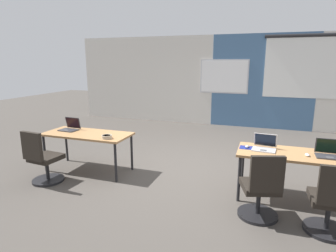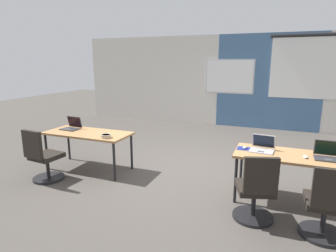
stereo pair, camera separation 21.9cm
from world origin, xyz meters
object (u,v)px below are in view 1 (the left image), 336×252
(desk_near_left, at_px, (88,136))
(desk_near_right, at_px, (295,157))
(chair_near_left_end, at_px, (43,162))
(chair_near_right_end, at_px, (331,206))
(snack_bowl, at_px, (107,137))
(laptop_near_right_end, at_px, (329,153))
(mouse_near_right_inner, at_px, (247,146))
(chair_near_right_inner, at_px, (261,192))
(mouse_near_right_end, at_px, (307,155))
(laptop_near_right_inner, at_px, (264,146))
(laptop_near_left_end, at_px, (70,127))

(desk_near_left, xyz_separation_m, desk_near_right, (3.50, 0.00, 0.00))
(chair_near_left_end, bearing_deg, desk_near_right, -164.18)
(chair_near_right_end, relative_size, snack_bowl, 5.18)
(laptop_near_right_end, xyz_separation_m, mouse_near_right_inner, (-1.09, 0.04, -0.03))
(snack_bowl, bearing_deg, laptop_near_right_end, 3.54)
(chair_near_left_end, bearing_deg, laptop_near_right_end, -165.12)
(desk_near_left, height_order, chair_near_right_inner, chair_near_right_inner)
(mouse_near_right_inner, height_order, snack_bowl, snack_bowl)
(mouse_near_right_end, xyz_separation_m, chair_near_right_end, (0.20, -0.72, -0.36))
(laptop_near_right_inner, bearing_deg, chair_near_right_inner, -85.05)
(laptop_near_left_end, distance_m, chair_near_left_end, 0.92)
(desk_near_left, distance_m, laptop_near_right_inner, 3.07)
(mouse_near_right_inner, bearing_deg, laptop_near_right_inner, -0.46)
(chair_near_right_inner, relative_size, snack_bowl, 5.18)
(laptop_near_right_end, bearing_deg, mouse_near_right_end, -163.68)
(laptop_near_right_end, bearing_deg, desk_near_right, -179.16)
(mouse_near_right_end, xyz_separation_m, mouse_near_right_inner, (-0.82, 0.12, 0.00))
(laptop_near_left_end, bearing_deg, desk_near_left, -8.19)
(desk_near_right, xyz_separation_m, chair_near_left_end, (-3.88, -0.73, -0.28))
(chair_near_right_inner, bearing_deg, laptop_near_left_end, -30.07)
(chair_near_right_end, xyz_separation_m, mouse_near_right_inner, (-1.02, 0.84, 0.36))
(laptop_near_left_end, relative_size, laptop_near_right_end, 1.05)
(mouse_near_right_end, relative_size, laptop_near_right_inner, 0.30)
(desk_near_left, height_order, mouse_near_right_end, mouse_near_right_end)
(desk_near_left, height_order, chair_near_left_end, chair_near_left_end)
(laptop_near_right_end, relative_size, mouse_near_right_inner, 3.11)
(laptop_near_left_end, xyz_separation_m, mouse_near_right_inner, (3.27, -0.05, -0.03))
(desk_near_left, bearing_deg, chair_near_left_end, -117.68)
(laptop_near_left_end, relative_size, chair_near_right_end, 0.38)
(chair_near_left_end, distance_m, snack_bowl, 1.12)
(chair_near_left_end, relative_size, mouse_near_right_inner, 8.65)
(chair_near_left_end, bearing_deg, mouse_near_right_end, -165.57)
(desk_near_right, xyz_separation_m, chair_near_right_inner, (-0.43, -0.70, -0.28))
(laptop_near_right_inner, bearing_deg, snack_bowl, -169.27)
(desk_near_left, xyz_separation_m, mouse_near_right_inner, (2.82, 0.04, 0.08))
(chair_near_right_end, distance_m, mouse_near_right_inner, 1.37)
(desk_near_left, distance_m, laptop_near_left_end, 0.47)
(desk_near_left, relative_size, snack_bowl, 9.01)
(laptop_near_right_end, xyz_separation_m, mouse_near_right_end, (-0.27, -0.08, -0.03))
(laptop_near_right_end, bearing_deg, laptop_near_left_end, 178.98)
(desk_near_left, distance_m, chair_near_right_end, 3.93)
(laptop_near_left_end, relative_size, chair_near_right_inner, 0.38)
(laptop_near_right_inner, bearing_deg, chair_near_left_end, -162.22)
(snack_bowl, bearing_deg, chair_near_left_end, -150.20)
(chair_near_left_end, xyz_separation_m, snack_bowl, (0.92, 0.52, 0.38))
(chair_near_left_end, bearing_deg, snack_bowl, -145.02)
(laptop_near_right_end, distance_m, mouse_near_right_inner, 1.09)
(mouse_near_right_end, distance_m, chair_near_right_inner, 0.92)
(desk_near_left, relative_size, laptop_near_left_end, 4.61)
(laptop_near_right_inner, bearing_deg, mouse_near_right_inner, -175.26)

